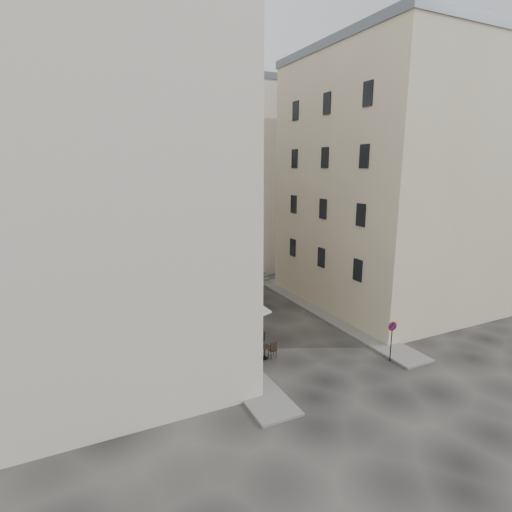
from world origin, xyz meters
TOP-DOWN VIEW (x-y plane):
  - ground at (0.00, 0.00)m, footprint 90.00×90.00m
  - sidewalk_left at (-4.50, 4.00)m, footprint 2.00×22.00m
  - sidewalk_right at (4.50, 3.00)m, footprint 2.00×18.00m
  - building_left at (-10.50, 3.00)m, footprint 12.20×16.20m
  - building_right at (10.50, 3.50)m, footprint 12.20×14.20m
  - building_back at (-1.00, 19.00)m, footprint 18.20×10.20m
  - cafe_storefront at (-4.32, 1.00)m, footprint 1.74×7.30m
  - stone_steps at (0.00, 12.57)m, footprint 9.00×3.15m
  - bollard_near at (-3.25, -1.00)m, footprint 0.12×0.12m
  - bollard_mid at (-3.25, 2.50)m, footprint 0.12×0.12m
  - bollard_far at (-3.25, 6.00)m, footprint 0.12×0.12m
  - no_parking_sign at (3.37, -4.84)m, footprint 0.52×0.13m
  - bistro_table_a at (-2.72, -1.64)m, footprint 1.33×0.62m
  - bistro_table_b at (-2.64, -0.08)m, footprint 1.29×0.61m
  - bistro_table_c at (-3.03, 1.45)m, footprint 1.24×0.58m
  - bistro_table_d at (-2.64, 2.98)m, footprint 1.14×0.53m
  - bistro_table_e at (-3.40, 4.64)m, footprint 1.35×0.63m
  - pedestrian at (-3.20, 2.71)m, footprint 0.70×0.65m

SIDE VIEW (x-z plane):
  - ground at x=0.00m, z-range 0.00..0.00m
  - sidewalk_left at x=-4.50m, z-range 0.00..0.12m
  - sidewalk_right at x=4.50m, z-range 0.00..0.12m
  - stone_steps at x=0.00m, z-range 0.00..0.80m
  - bistro_table_d at x=-2.64m, z-range 0.01..0.81m
  - bistro_table_c at x=-3.03m, z-range 0.01..0.88m
  - bistro_table_b at x=-2.64m, z-range 0.01..0.92m
  - bistro_table_a at x=-2.72m, z-range 0.01..0.95m
  - bistro_table_e at x=-3.40m, z-range 0.01..0.96m
  - bollard_near at x=-3.25m, z-range 0.04..1.02m
  - bollard_mid at x=-3.25m, z-range 0.04..1.02m
  - bollard_far at x=-3.25m, z-range 0.04..1.02m
  - pedestrian at x=-3.20m, z-range 0.00..1.60m
  - no_parking_sign at x=3.37m, z-range 0.48..2.77m
  - cafe_storefront at x=-4.32m, z-range 0.13..3.63m
  - building_right at x=10.50m, z-range 0.01..18.61m
  - building_back at x=-1.00m, z-range 0.01..18.61m
  - building_left at x=-10.50m, z-range 0.01..20.61m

